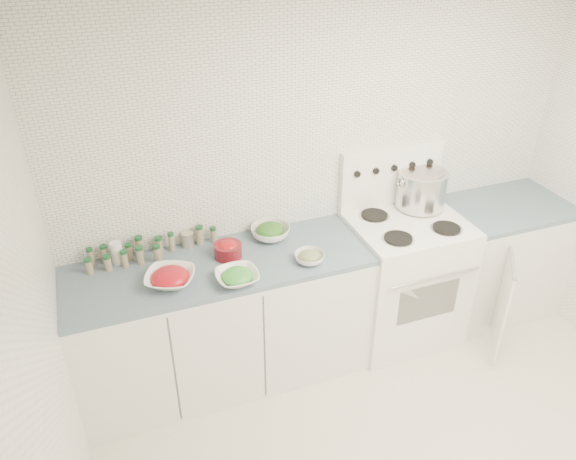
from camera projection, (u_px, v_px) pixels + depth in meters
The scene contains 13 objects.
room_walls at pixel (474, 246), 2.33m from camera, with size 3.54×3.04×2.52m.
counter_left at pixel (223, 322), 3.61m from camera, with size 1.85×0.62×0.90m.
stove at pixel (402, 275), 3.97m from camera, with size 0.76×0.70×1.36m.
counter_right at pixel (496, 258), 4.24m from camera, with size 0.89×0.95×0.90m.
stock_pot at pixel (421, 187), 3.85m from camera, with size 0.36×0.34×0.26m.
bowl_tomato at pixel (170, 278), 3.19m from camera, with size 0.36×0.36×0.09m.
bowl_snowpea at pixel (237, 276), 3.21m from camera, with size 0.25×0.25×0.08m.
bowl_broccoli at pixel (270, 231), 3.61m from camera, with size 0.29×0.29×0.10m.
bowl_zucchini at pixel (310, 257), 3.38m from camera, with size 0.20×0.20×0.07m.
bowl_pepper at pixel (228, 249), 3.42m from camera, with size 0.17×0.17×0.11m.
salt_canister at pixel (117, 253), 3.35m from camera, with size 0.07×0.07×0.14m, color white.
tin_can at pixel (188, 240), 3.52m from camera, with size 0.07×0.07×0.10m, color #B4A798.
spice_cluster at pixel (143, 250), 3.40m from camera, with size 0.81×0.16×0.14m.
Camera 1 is at (-1.41, -1.57, 2.81)m, focal length 35.00 mm.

